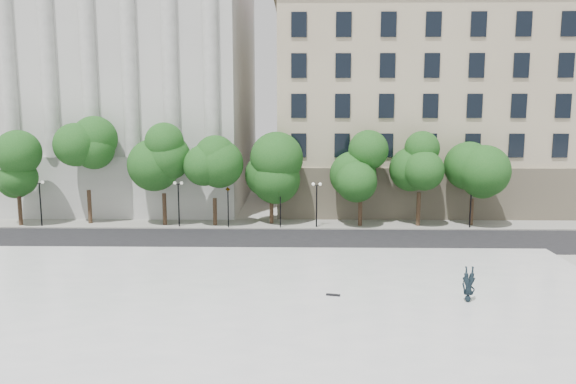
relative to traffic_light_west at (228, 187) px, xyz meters
name	(u,v)px	position (x,y,z in m)	size (l,w,h in m)	color
ground	(216,328)	(2.17, -22.30, -3.68)	(160.00, 160.00, 0.00)	#A5A39C
plaza	(224,302)	(2.17, -19.30, -3.46)	(44.00, 22.00, 0.45)	white
street	(249,240)	(2.17, -4.30, -3.67)	(60.00, 8.00, 0.02)	black
far_sidewalk	(255,224)	(2.17, 1.70, -3.62)	(60.00, 4.00, 0.12)	gray
building_west	(115,86)	(-14.83, 16.27, 9.20)	(31.50, 27.65, 25.60)	silver
building_east	(439,102)	(22.17, 16.61, 7.46)	(36.00, 26.15, 23.00)	#BAAC8E
traffic_light_west	(228,187)	(0.00, 0.00, 0.00)	(0.70, 1.74, 4.19)	black
traffic_light_east	(280,187)	(4.58, 0.00, 0.04)	(0.96, 1.81, 4.22)	black
person_lying	(468,297)	(15.19, -19.55, -2.97)	(0.69, 0.46, 1.90)	black
skateboard	(333,295)	(8.09, -18.75, -3.19)	(0.77, 0.20, 0.08)	black
street_trees	(268,168)	(3.43, 1.18, 1.56)	(44.16, 4.92, 7.69)	#382619
lamp_posts	(251,196)	(2.01, 0.30, -0.79)	(38.85, 0.28, 4.29)	black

